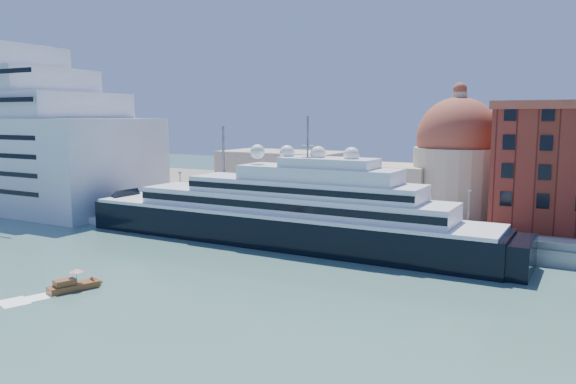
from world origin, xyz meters
The scene contains 9 objects.
ground centered at (0.00, 0.00, 0.00)m, with size 400.00×400.00×0.00m, color #3B665F.
quay centered at (0.00, 34.00, 1.25)m, with size 180.00×10.00×2.50m, color gray.
land centered at (0.00, 75.00, 1.00)m, with size 260.00×72.00×2.00m, color slate.
quay_fence centered at (0.00, 29.50, 3.10)m, with size 180.00×0.10×1.20m, color slate.
superyacht centered at (-3.76, 23.00, 4.55)m, with size 88.23×12.23×26.37m.
service_barge centered at (-38.91, 20.74, 0.75)m, with size 11.79×4.58×2.60m.
water_taxi centered at (-10.88, -13.77, 0.71)m, with size 4.03×6.55×2.95m.
church centered at (6.39, 57.72, 10.91)m, with size 66.00×18.00×25.50m.
lamp_posts centered at (-12.67, 32.27, 9.84)m, with size 120.80×2.40×18.00m.
Camera 1 is at (48.00, -61.78, 22.51)m, focal length 35.00 mm.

